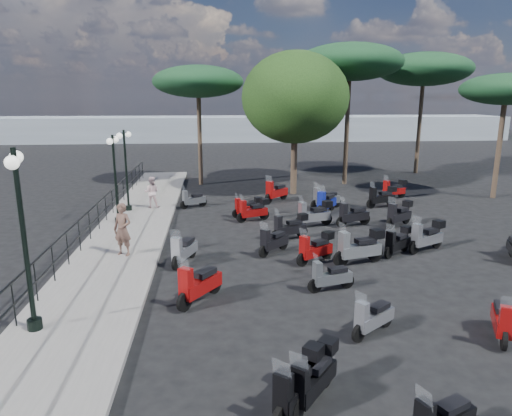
{
  "coord_description": "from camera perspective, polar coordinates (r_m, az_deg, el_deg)",
  "views": [
    {
      "loc": [
        -3.08,
        -15.04,
        5.41
      ],
      "look_at": [
        -1.44,
        2.21,
        1.2
      ],
      "focal_mm": 32.0,
      "sensor_mm": 36.0,
      "label": 1
    }
  ],
  "objects": [
    {
      "name": "scooter_19",
      "position": [
        12.13,
        28.4,
        -12.31
      ],
      "size": [
        0.85,
        1.46,
        1.26
      ],
      "rotation": [
        0.0,
        0.0,
        2.68
      ],
      "color": "black",
      "rests_on": "ground"
    },
    {
      "name": "distant_hills",
      "position": [
        60.25,
        -2.51,
        9.93
      ],
      "size": [
        70.0,
        8.0,
        3.0
      ],
      "primitive_type": "cube",
      "color": "gray",
      "rests_on": "ground"
    },
    {
      "name": "ground",
      "position": [
        16.28,
        5.83,
        -5.83
      ],
      "size": [
        120.0,
        120.0,
        0.0
      ],
      "primitive_type": "plane",
      "color": "black",
      "rests_on": "ground"
    },
    {
      "name": "scooter_23",
      "position": [
        22.94,
        8.67,
        1.1
      ],
      "size": [
        1.69,
        0.81,
        1.39
      ],
      "rotation": [
        0.0,
        0.0,
        1.91
      ],
      "color": "black",
      "rests_on": "ground"
    },
    {
      "name": "scooter_1",
      "position": [
        12.52,
        -7.16,
        -9.51
      ],
      "size": [
        1.2,
        1.53,
        1.46
      ],
      "rotation": [
        0.0,
        0.0,
        2.5
      ],
      "color": "black",
      "rests_on": "ground"
    },
    {
      "name": "broadleaf_tree",
      "position": [
        25.92,
        4.92,
        13.56
      ],
      "size": [
        5.92,
        5.92,
        7.92
      ],
      "color": "#38281E",
      "rests_on": "ground"
    },
    {
      "name": "scooter_15",
      "position": [
        20.05,
        12.01,
        -0.93
      ],
      "size": [
        1.64,
        0.75,
        1.34
      ],
      "rotation": [
        0.0,
        0.0,
        1.88
      ],
      "color": "black",
      "rests_on": "ground"
    },
    {
      "name": "scooter_5",
      "position": [
        23.09,
        -7.9,
        1.02
      ],
      "size": [
        1.33,
        0.86,
        1.18
      ],
      "rotation": [
        0.0,
        0.0,
        2.09
      ],
      "color": "black",
      "rests_on": "ground"
    },
    {
      "name": "scooter_3",
      "position": [
        16.17,
        2.16,
        -4.26
      ],
      "size": [
        1.2,
        1.18,
        1.27
      ],
      "rotation": [
        0.0,
        0.0,
        2.35
      ],
      "color": "black",
      "rests_on": "ground"
    },
    {
      "name": "scooter_20",
      "position": [
        16.82,
        17.29,
        -4.09
      ],
      "size": [
        1.3,
        1.09,
        1.23
      ],
      "rotation": [
        0.0,
        0.0,
        2.24
      ],
      "color": "black",
      "rests_on": "ground"
    },
    {
      "name": "lamp_post_1",
      "position": [
        20.16,
        -17.21,
        4.16
      ],
      "size": [
        0.32,
        1.11,
        3.76
      ],
      "rotation": [
        0.0,
        0.0,
        -0.06
      ],
      "color": "black",
      "rests_on": "sidewalk"
    },
    {
      "name": "scooter_2",
      "position": [
        15.37,
        -9.03,
        -5.27
      ],
      "size": [
        0.85,
        1.61,
        1.35
      ],
      "rotation": [
        0.0,
        0.0,
        2.75
      ],
      "color": "black",
      "rests_on": "ground"
    },
    {
      "name": "scooter_7",
      "position": [
        11.24,
        14.37,
        -13.17
      ],
      "size": [
        1.29,
        0.98,
        1.21
      ],
      "rotation": [
        0.0,
        0.0,
        2.19
      ],
      "color": "black",
      "rests_on": "ground"
    },
    {
      "name": "pedestrian_far",
      "position": [
        22.81,
        -12.92,
        1.94
      ],
      "size": [
        0.76,
        0.6,
        1.53
      ],
      "primitive_type": "imported",
      "rotation": [
        0.0,
        0.0,
        3.11
      ],
      "color": "beige",
      "rests_on": "sidewalk"
    },
    {
      "name": "scooter_4",
      "position": [
        21.11,
        -1.07,
        0.05
      ],
      "size": [
        1.44,
        0.66,
        1.18
      ],
      "rotation": [
        0.0,
        0.0,
        1.87
      ],
      "color": "black",
      "rests_on": "ground"
    },
    {
      "name": "scooter_17",
      "position": [
        22.02,
        8.74,
        0.64
      ],
      "size": [
        1.25,
        1.51,
        1.47
      ],
      "rotation": [
        0.0,
        0.0,
        2.47
      ],
      "color": "black",
      "rests_on": "ground"
    },
    {
      "name": "scooter_22",
      "position": [
        20.52,
        17.46,
        -0.78
      ],
      "size": [
        1.49,
        1.15,
        1.37
      ],
      "rotation": [
        0.0,
        0.0,
        2.19
      ],
      "color": "black",
      "rests_on": "ground"
    },
    {
      "name": "lamp_post_2",
      "position": [
        22.29,
        -15.95,
        5.17
      ],
      "size": [
        0.51,
        1.09,
        3.81
      ],
      "rotation": [
        0.0,
        0.0,
        -0.29
      ],
      "color": "black",
      "rests_on": "sidewalk"
    },
    {
      "name": "pine_0",
      "position": [
        29.54,
        11.66,
        17.4
      ],
      "size": [
        6.44,
        6.44,
        8.63
      ],
      "color": "#38281E",
      "rests_on": "ground"
    },
    {
      "name": "pine_1",
      "position": [
        35.33,
        20.27,
        15.93
      ],
      "size": [
        6.61,
        6.61,
        8.48
      ],
      "color": "#38281E",
      "rests_on": "ground"
    },
    {
      "name": "scooter_31",
      "position": [
        8.62,
        5.28,
        -21.21
      ],
      "size": [
        1.15,
        1.37,
        1.3
      ],
      "rotation": [
        0.0,
        0.0,
        2.47
      ],
      "color": "black",
      "rests_on": "ground"
    },
    {
      "name": "railing",
      "position": [
        19.0,
        -19.63,
        -0.89
      ],
      "size": [
        0.04,
        26.04,
        1.1
      ],
      "color": "black",
      "rests_on": "sidewalk"
    },
    {
      "name": "scooter_16",
      "position": [
        19.66,
        7.29,
        -0.81
      ],
      "size": [
        1.74,
        0.81,
        1.43
      ],
      "rotation": [
        0.0,
        0.0,
        1.88
      ],
      "color": "black",
      "rests_on": "ground"
    },
    {
      "name": "lamp_post_0",
      "position": [
        11.33,
        -27.11,
        -2.43
      ],
      "size": [
        0.58,
        1.21,
        4.24
      ],
      "rotation": [
        0.0,
        0.0,
        0.3
      ],
      "color": "black",
      "rests_on": "sidewalk"
    },
    {
      "name": "scooter_0",
      "position": [
        8.83,
        7.2,
        -20.34
      ],
      "size": [
        1.15,
        1.37,
        1.3
      ],
      "rotation": [
        0.0,
        0.0,
        2.47
      ],
      "color": "black",
      "rests_on": "ground"
    },
    {
      "name": "scooter_8",
      "position": [
        15.45,
        7.46,
        -5.06
      ],
      "size": [
        1.44,
        1.02,
        1.29
      ],
      "rotation": [
        0.0,
        0.0,
        2.14
      ],
      "color": "black",
      "rests_on": "ground"
    },
    {
      "name": "pine_3",
      "position": [
        27.99,
        28.8,
        12.82
      ],
      "size": [
        4.72,
        4.72,
        6.66
      ],
      "color": "#38281E",
      "rests_on": "ground"
    },
    {
      "name": "pine_2",
      "position": [
        28.91,
        -7.24,
        15.36
      ],
      "size": [
        5.55,
        5.55,
        7.32
      ],
      "color": "#38281E",
      "rests_on": "ground"
    },
    {
      "name": "scooter_28",
      "position": [
        23.81,
        15.45,
        1.3
      ],
      "size": [
        1.68,
        0.77,
        1.37
      ],
      "rotation": [
        0.0,
        0.0,
        1.87
      ],
      "color": "black",
      "rests_on": "ground"
    },
    {
      "name": "scooter_21",
      "position": [
        17.56,
        20.57,
        -3.4
      ],
      "size": [
        1.61,
        0.99,
        1.39
      ],
      "rotation": [
        0.0,
        0.0,
        2.04
      ],
      "color": "black",
      "rests_on": "ground"
    },
    {
      "name": "sidewalk",
      "position": [
        19.13,
        -15.51,
        -3.05
      ],
      "size": [
        3.0,
        30.0,
        0.15
      ],
      "primitive_type": "cube",
      "color": "slate",
      "rests_on": "ground"
    },
    {
      "name": "scooter_11",
      "position": [
        24.22,
        2.49,
        1.99
      ],
      "size": [
        1.41,
        1.4,
        1.49
      ],
      "rotation": [
        0.0,
        0.0,
        2.35
      ],
      "color": "black",
      "rests_on": "ground"
    },
    {
      "name": "scooter_29",
      "position": [
        26.04,
        16.85,
        2.21
      ],
      "size": [
        1.61,
        0.82,
        1.34
      ],
      "rotation": [
        0.0,
        0.0,
        1.93
      ],
      "color": "black",
      "rests_on": "ground"
    },
    {
      "name": "scooter_10",
      "position": [
        20.38,
        -0.32,
        -0.33
      ],
      "size": [
        1.53,
        0.83,
        1.28
      ],
      "rotation": [
        0.0,
        0.0,
        1.96
      ],
      "color": "black",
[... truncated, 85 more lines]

